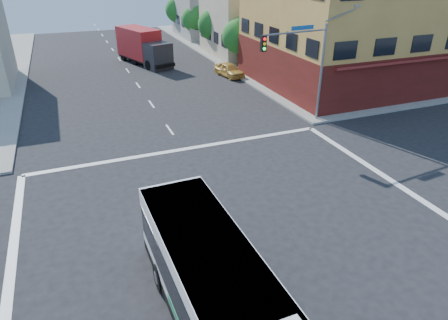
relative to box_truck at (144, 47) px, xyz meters
name	(u,v)px	position (x,y,z in m)	size (l,w,h in m)	color
ground	(245,234)	(-2.40, -33.40, -1.88)	(120.00, 120.00, 0.00)	black
sidewalk_ne	(365,41)	(32.60, 1.60, -1.81)	(50.00, 50.00, 0.15)	gray
corner_building_ne	(361,19)	(17.58, -14.92, 4.01)	(18.10, 15.44, 14.00)	gold
building_east_near	(258,16)	(14.58, 0.58, 2.62)	(12.06, 10.06, 9.00)	#C1B694
building_east_far	(218,2)	(14.58, 14.58, 3.12)	(12.06, 10.06, 10.00)	gray
signal_mast_ne	(304,56)	(6.68, -22.78, 3.10)	(7.91, 1.13, 8.07)	slate
street_tree_a	(240,34)	(9.50, -5.48, 1.71)	(3.60, 3.60, 5.53)	#332312
street_tree_b	(214,23)	(9.50, 2.52, 1.87)	(3.80, 3.80, 5.79)	#332312
street_tree_c	(194,17)	(9.50, 10.52, 1.58)	(3.40, 3.40, 5.29)	#332312
street_tree_d	(179,8)	(9.50, 18.52, 2.00)	(4.00, 4.00, 6.03)	#332312
box_truck	(144,47)	(0.00, 0.00, 0.00)	(5.07, 8.96, 3.88)	#26262A
parked_car	(229,70)	(7.01, -8.63, -1.19)	(1.63, 4.05, 1.38)	gold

